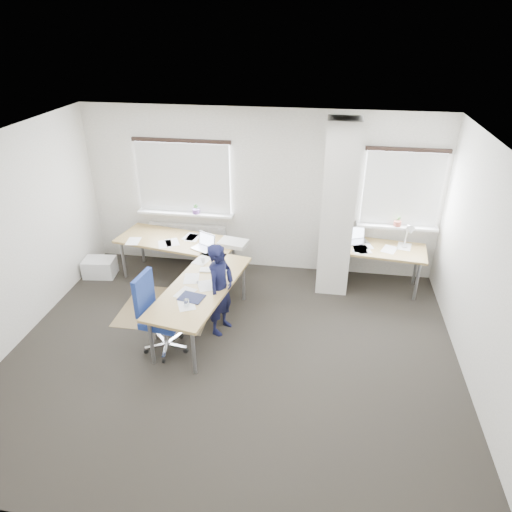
% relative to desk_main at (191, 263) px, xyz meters
% --- Properties ---
extents(ground, '(6.00, 6.00, 0.00)m').
position_rel_desk_main_xyz_m(ground, '(0.87, -1.18, -0.69)').
color(ground, black).
rests_on(ground, ground).
extents(room_shell, '(6.04, 5.04, 2.82)m').
position_rel_desk_main_xyz_m(room_shell, '(1.05, -0.73, 1.05)').
color(room_shell, beige).
rests_on(room_shell, ground).
extents(floor_mat, '(1.39, 1.18, 0.01)m').
position_rel_desk_main_xyz_m(floor_mat, '(-0.35, -0.29, -0.69)').
color(floor_mat, olive).
rests_on(floor_mat, ground).
extents(white_crate, '(0.56, 0.43, 0.32)m').
position_rel_desk_main_xyz_m(white_crate, '(-1.83, 0.52, -0.53)').
color(white_crate, white).
rests_on(white_crate, ground).
extents(desk_main, '(2.40, 2.98, 0.96)m').
position_rel_desk_main_xyz_m(desk_main, '(0.00, 0.00, 0.00)').
color(desk_main, '#9E7E44').
rests_on(desk_main, ground).
extents(desk_side, '(1.47, 0.85, 1.22)m').
position_rel_desk_main_xyz_m(desk_side, '(2.93, 0.88, -0.01)').
color(desk_side, '#9E7E44').
rests_on(desk_side, ground).
extents(task_chair, '(0.62, 0.62, 1.14)m').
position_rel_desk_main_xyz_m(task_chair, '(-0.08, -1.22, -0.37)').
color(task_chair, navy).
rests_on(task_chair, ground).
extents(person, '(0.47, 0.58, 1.37)m').
position_rel_desk_main_xyz_m(person, '(0.61, -0.67, -0.01)').
color(person, black).
rests_on(person, ground).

